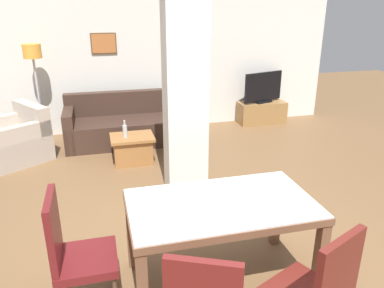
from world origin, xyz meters
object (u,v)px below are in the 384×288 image
(armchair, at_px, (16,142))
(coffee_table, at_px, (133,149))
(dining_table, at_px, (221,220))
(floor_lamp, at_px, (34,62))
(dining_chair_head_left, at_px, (74,250))
(tv_screen, at_px, (263,88))
(bottle, at_px, (125,131))
(tv_stand, at_px, (262,113))
(sofa, at_px, (126,126))

(armchair, relative_size, coffee_table, 1.85)
(dining_table, height_order, floor_lamp, floor_lamp)
(dining_chair_head_left, bearing_deg, armchair, -163.54)
(coffee_table, distance_m, tv_screen, 3.07)
(dining_table, distance_m, tv_screen, 4.72)
(bottle, height_order, tv_stand, bottle)
(dining_chair_head_left, height_order, tv_screen, tv_screen)
(tv_stand, bearing_deg, tv_screen, 0.00)
(dining_table, relative_size, dining_chair_head_left, 1.53)
(dining_table, relative_size, tv_stand, 1.61)
(dining_table, xyz_separation_m, armchair, (-2.14, 3.33, -0.31))
(bottle, relative_size, floor_lamp, 0.16)
(armchair, bearing_deg, floor_lamp, -58.61)
(dining_chair_head_left, xyz_separation_m, coffee_table, (0.71, 2.78, -0.31))
(dining_chair_head_left, relative_size, tv_stand, 1.05)
(sofa, height_order, floor_lamp, floor_lamp)
(dining_table, height_order, tv_screen, tv_screen)
(dining_table, distance_m, floor_lamp, 4.47)
(sofa, relative_size, floor_lamp, 1.20)
(dining_chair_head_left, distance_m, armchair, 3.48)
(dining_chair_head_left, relative_size, bottle, 3.81)
(dining_table, relative_size, sofa, 0.75)
(floor_lamp, bearing_deg, dining_table, -65.39)
(tv_stand, distance_m, tv_screen, 0.50)
(armchair, bearing_deg, sofa, -110.30)
(dining_chair_head_left, relative_size, sofa, 0.49)
(armchair, distance_m, tv_screen, 4.49)
(coffee_table, height_order, tv_screen, tv_screen)
(tv_screen, bearing_deg, dining_chair_head_left, 33.23)
(sofa, relative_size, armchair, 1.69)
(dining_chair_head_left, bearing_deg, dining_table, 90.00)
(sofa, relative_size, tv_screen, 2.32)
(tv_stand, bearing_deg, floor_lamp, -177.95)
(sofa, bearing_deg, tv_screen, -171.30)
(dining_chair_head_left, height_order, coffee_table, dining_chair_head_left)
(dining_chair_head_left, relative_size, coffee_table, 1.54)
(coffee_table, bearing_deg, dining_chair_head_left, -104.37)
(dining_table, relative_size, armchair, 1.27)
(coffee_table, distance_m, bottle, 0.32)
(tv_stand, distance_m, floor_lamp, 4.25)
(tv_stand, bearing_deg, dining_table, -118.53)
(bottle, bearing_deg, sofa, 85.09)
(floor_lamp, bearing_deg, armchair, -114.91)
(dining_table, relative_size, bottle, 5.83)
(coffee_table, bearing_deg, bottle, -166.75)
(tv_screen, bearing_deg, coffee_table, 9.47)
(coffee_table, relative_size, bottle, 2.47)
(bottle, relative_size, tv_stand, 0.28)
(sofa, relative_size, coffee_table, 3.13)
(dining_chair_head_left, distance_m, tv_stand, 5.38)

